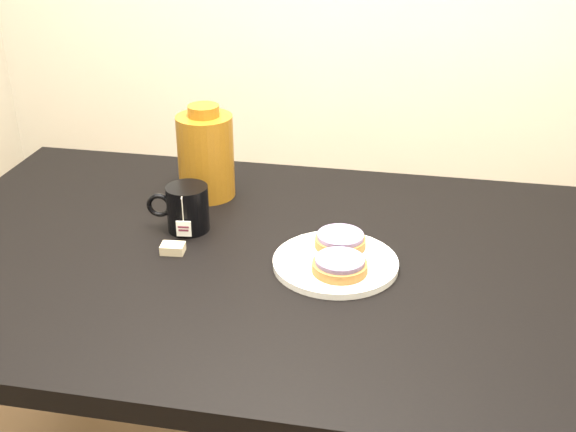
{
  "coord_description": "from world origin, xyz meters",
  "views": [
    {
      "loc": [
        0.28,
        -1.19,
        1.44
      ],
      "look_at": [
        0.04,
        0.05,
        0.81
      ],
      "focal_mm": 45.0,
      "sensor_mm": 36.0,
      "label": 1
    }
  ],
  "objects_px": {
    "teabag_pouch": "(173,248)",
    "bagel_package": "(206,155)",
    "mug": "(187,208)",
    "table": "(262,290)",
    "plate": "(335,262)",
    "bagel_front": "(340,265)",
    "bagel_back": "(340,240)"
  },
  "relations": [
    {
      "from": "teabag_pouch",
      "to": "table",
      "type": "bearing_deg",
      "value": 9.38
    },
    {
      "from": "bagel_front",
      "to": "bagel_package",
      "type": "height_order",
      "value": "bagel_package"
    },
    {
      "from": "plate",
      "to": "bagel_front",
      "type": "distance_m",
      "value": 0.04
    },
    {
      "from": "teabag_pouch",
      "to": "bagel_package",
      "type": "relative_size",
      "value": 0.21
    },
    {
      "from": "mug",
      "to": "teabag_pouch",
      "type": "height_order",
      "value": "mug"
    },
    {
      "from": "bagel_front",
      "to": "teabag_pouch",
      "type": "distance_m",
      "value": 0.33
    },
    {
      "from": "bagel_front",
      "to": "mug",
      "type": "bearing_deg",
      "value": 158.67
    },
    {
      "from": "plate",
      "to": "mug",
      "type": "distance_m",
      "value": 0.33
    },
    {
      "from": "table",
      "to": "plate",
      "type": "bearing_deg",
      "value": -7.45
    },
    {
      "from": "table",
      "to": "teabag_pouch",
      "type": "bearing_deg",
      "value": -170.62
    },
    {
      "from": "bagel_front",
      "to": "bagel_package",
      "type": "bearing_deg",
      "value": 138.56
    },
    {
      "from": "teabag_pouch",
      "to": "mug",
      "type": "bearing_deg",
      "value": 91.25
    },
    {
      "from": "table",
      "to": "bagel_package",
      "type": "xyz_separation_m",
      "value": [
        -0.18,
        0.24,
        0.18
      ]
    },
    {
      "from": "mug",
      "to": "bagel_package",
      "type": "bearing_deg",
      "value": 85.88
    },
    {
      "from": "bagel_package",
      "to": "plate",
      "type": "bearing_deg",
      "value": -38.66
    },
    {
      "from": "mug",
      "to": "bagel_package",
      "type": "xyz_separation_m",
      "value": [
        -0.01,
        0.17,
        0.05
      ]
    },
    {
      "from": "bagel_back",
      "to": "teabag_pouch",
      "type": "bearing_deg",
      "value": -168.61
    },
    {
      "from": "plate",
      "to": "bagel_package",
      "type": "xyz_separation_m",
      "value": [
        -0.33,
        0.26,
        0.09
      ]
    },
    {
      "from": "table",
      "to": "bagel_back",
      "type": "height_order",
      "value": "bagel_back"
    },
    {
      "from": "table",
      "to": "bagel_front",
      "type": "relative_size",
      "value": 10.28
    },
    {
      "from": "bagel_front",
      "to": "bagel_back",
      "type": "bearing_deg",
      "value": 96.73
    },
    {
      "from": "table",
      "to": "bagel_back",
      "type": "relative_size",
      "value": 12.32
    },
    {
      "from": "bagel_front",
      "to": "teabag_pouch",
      "type": "height_order",
      "value": "bagel_front"
    },
    {
      "from": "bagel_package",
      "to": "bagel_front",
      "type": "bearing_deg",
      "value": -41.44
    },
    {
      "from": "bagel_back",
      "to": "bagel_package",
      "type": "xyz_separation_m",
      "value": [
        -0.33,
        0.21,
        0.07
      ]
    },
    {
      "from": "bagel_back",
      "to": "bagel_package",
      "type": "distance_m",
      "value": 0.4
    },
    {
      "from": "bagel_back",
      "to": "bagel_package",
      "type": "height_order",
      "value": "bagel_package"
    },
    {
      "from": "bagel_package",
      "to": "teabag_pouch",
      "type": "bearing_deg",
      "value": -87.77
    },
    {
      "from": "table",
      "to": "plate",
      "type": "relative_size",
      "value": 5.94
    },
    {
      "from": "plate",
      "to": "mug",
      "type": "relative_size",
      "value": 1.77
    },
    {
      "from": "table",
      "to": "plate",
      "type": "height_order",
      "value": "plate"
    },
    {
      "from": "teabag_pouch",
      "to": "bagel_package",
      "type": "bearing_deg",
      "value": 92.23
    }
  ]
}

